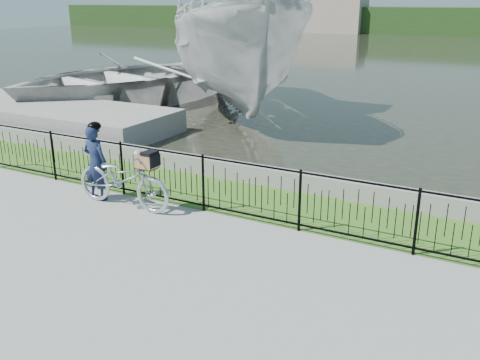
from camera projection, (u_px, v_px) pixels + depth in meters
The scene contains 11 objects.
ground at pixel (204, 254), 8.69m from camera, with size 120.00×120.00×0.00m, color gray.
grass_strip at pixel (272, 203), 10.86m from camera, with size 60.00×2.00×0.01m, color #3C6820.
water at pixel (462, 60), 36.21m from camera, with size 120.00×120.00×0.00m, color #292A1F.
quay_wall at pixel (291, 180), 11.63m from camera, with size 60.00×0.30×0.40m, color gray.
fence at pixel (249, 192), 9.84m from camera, with size 14.00×0.06×1.15m, color black, non-canonical shape.
far_building_left at pixel (331, 15), 64.48m from camera, with size 8.00×4.00×4.00m, color gray.
dock at pixel (35, 113), 17.65m from camera, with size 10.00×3.00×0.70m, color gray.
bicycle_rig at pixel (123, 179), 10.52m from camera, with size 2.20×0.77×1.25m.
cyclist at pixel (95, 162), 10.84m from camera, with size 0.57×0.38×1.63m.
boat_near at pixel (236, 51), 18.69m from camera, with size 10.00×11.16×6.03m.
boat_far at pixel (122, 80), 20.62m from camera, with size 8.90×10.79×1.94m.
Camera 1 is at (4.23, -6.63, 3.95)m, focal length 40.00 mm.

